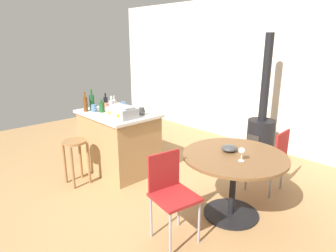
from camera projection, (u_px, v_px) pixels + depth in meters
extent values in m
plane|color=#A37A4C|center=(142.00, 201.00, 3.65)|extent=(8.80, 8.80, 0.00)
cube|color=beige|center=(268.00, 74.00, 5.17)|extent=(8.00, 0.10, 2.70)
cube|color=#A37A4C|center=(119.00, 142.00, 4.44)|extent=(1.10, 0.76, 0.87)
cube|color=beige|center=(117.00, 114.00, 4.31)|extent=(1.16, 0.82, 0.04)
cylinder|color=olive|center=(89.00, 163.00, 4.03)|extent=(0.04, 0.04, 0.60)
cylinder|color=olive|center=(81.00, 158.00, 4.20)|extent=(0.04, 0.04, 0.60)
cylinder|color=olive|center=(65.00, 163.00, 4.04)|extent=(0.04, 0.04, 0.60)
cylinder|color=olive|center=(73.00, 168.00, 3.88)|extent=(0.04, 0.04, 0.60)
cylinder|color=olive|center=(75.00, 142.00, 3.95)|extent=(0.32, 0.32, 0.03)
cylinder|color=black|center=(231.00, 213.00, 3.37)|extent=(0.62, 0.62, 0.02)
cylinder|color=black|center=(233.00, 187.00, 3.28)|extent=(0.07, 0.07, 0.71)
cylinder|color=brown|center=(235.00, 156.00, 3.17)|extent=(1.13, 1.13, 0.03)
cube|color=maroon|center=(266.00, 158.00, 3.82)|extent=(0.42, 0.42, 0.03)
cube|color=maroon|center=(282.00, 147.00, 3.64)|extent=(0.05, 0.36, 0.40)
cylinder|color=gray|center=(271.00, 183.00, 3.65)|extent=(0.02, 0.02, 0.43)
cylinder|color=gray|center=(282.00, 174.00, 3.89)|extent=(0.02, 0.02, 0.43)
cylinder|color=gray|center=(258.00, 167.00, 4.11)|extent=(0.02, 0.02, 0.43)
cylinder|color=gray|center=(246.00, 175.00, 3.88)|extent=(0.02, 0.02, 0.43)
cube|color=maroon|center=(175.00, 197.00, 2.82)|extent=(0.46, 0.46, 0.03)
cube|color=maroon|center=(164.00, 171.00, 2.91)|extent=(0.08, 0.36, 0.40)
cylinder|color=gray|center=(179.00, 206.00, 3.11)|extent=(0.02, 0.02, 0.46)
cylinder|color=gray|center=(151.00, 217.00, 2.93)|extent=(0.02, 0.02, 0.46)
cylinder|color=gray|center=(170.00, 235.00, 2.66)|extent=(0.02, 0.02, 0.46)
cylinder|color=gray|center=(199.00, 222.00, 2.84)|extent=(0.02, 0.02, 0.46)
cylinder|color=black|center=(258.00, 157.00, 4.93)|extent=(0.37, 0.37, 0.06)
cylinder|color=black|center=(260.00, 138.00, 4.83)|extent=(0.44, 0.44, 0.62)
cube|color=#2D2826|center=(253.00, 141.00, 4.69)|extent=(0.20, 0.02, 0.20)
cylinder|color=black|center=(266.00, 78.00, 4.55)|extent=(0.13, 0.13, 1.36)
cube|color=gray|center=(122.00, 112.00, 4.00)|extent=(0.41, 0.27, 0.14)
cube|color=gray|center=(122.00, 107.00, 3.98)|extent=(0.39, 0.16, 0.02)
cube|color=yellow|center=(109.00, 113.00, 3.98)|extent=(0.04, 0.01, 0.04)
cube|color=yellow|center=(118.00, 116.00, 3.84)|extent=(0.04, 0.01, 0.04)
cylinder|color=#B7B2AD|center=(114.00, 105.00, 4.41)|extent=(0.06, 0.06, 0.16)
cylinder|color=#B7B2AD|center=(114.00, 98.00, 4.37)|extent=(0.02, 0.02, 0.06)
cylinder|color=#194C23|center=(92.00, 103.00, 4.41)|extent=(0.08, 0.08, 0.23)
cylinder|color=#194C23|center=(91.00, 92.00, 4.37)|extent=(0.03, 0.03, 0.09)
cylinder|color=#603314|center=(85.00, 104.00, 4.33)|extent=(0.06, 0.06, 0.21)
cylinder|color=#603314|center=(85.00, 94.00, 4.29)|extent=(0.02, 0.02, 0.08)
cylinder|color=black|center=(106.00, 102.00, 4.57)|extent=(0.07, 0.07, 0.17)
cylinder|color=black|center=(105.00, 95.00, 4.54)|extent=(0.03, 0.03, 0.06)
cylinder|color=#B7B2AD|center=(112.00, 107.00, 4.24)|extent=(0.08, 0.08, 0.18)
cylinder|color=#B7B2AD|center=(111.00, 98.00, 4.20)|extent=(0.03, 0.03, 0.07)
cylinder|color=#194C23|center=(102.00, 107.00, 4.29)|extent=(0.08, 0.08, 0.14)
cylinder|color=#194C23|center=(101.00, 101.00, 4.26)|extent=(0.03, 0.03, 0.05)
cylinder|color=#DB6651|center=(106.00, 107.00, 4.43)|extent=(0.08, 0.08, 0.10)
torus|color=#DB6651|center=(108.00, 107.00, 4.40)|extent=(0.05, 0.01, 0.05)
cylinder|color=#383838|center=(142.00, 111.00, 4.14)|extent=(0.08, 0.08, 0.11)
torus|color=#383838|center=(144.00, 111.00, 4.10)|extent=(0.05, 0.01, 0.05)
cylinder|color=#4C7099|center=(94.00, 108.00, 4.32)|extent=(0.08, 0.08, 0.11)
torus|color=#4C7099|center=(96.00, 108.00, 4.28)|extent=(0.05, 0.01, 0.05)
cylinder|color=#4C7099|center=(123.00, 105.00, 4.59)|extent=(0.07, 0.07, 0.09)
torus|color=#4C7099|center=(125.00, 105.00, 4.56)|extent=(0.05, 0.01, 0.05)
cylinder|color=silver|center=(241.00, 161.00, 3.01)|extent=(0.06, 0.06, 0.00)
cylinder|color=silver|center=(241.00, 157.00, 2.99)|extent=(0.01, 0.01, 0.08)
ellipsoid|color=silver|center=(242.00, 151.00, 2.97)|extent=(0.07, 0.07, 0.06)
ellipsoid|color=#383838|center=(229.00, 148.00, 3.26)|extent=(0.18, 0.18, 0.07)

